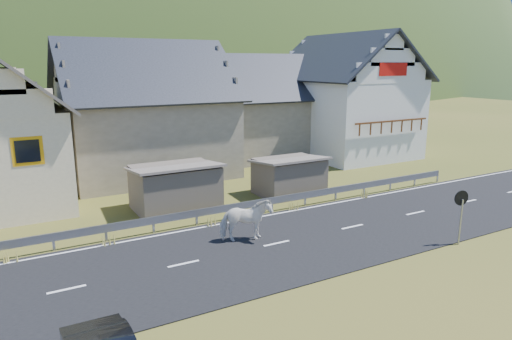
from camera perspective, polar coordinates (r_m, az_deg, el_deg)
ground at (r=18.85m, az=2.58°, el=-9.27°), size 160.00×160.00×0.00m
road at (r=18.84m, az=2.58°, el=-9.21°), size 60.00×7.00×0.04m
lane_markings at (r=18.84m, az=2.58°, el=-9.14°), size 60.00×6.60×0.01m
guardrail at (r=21.68m, az=-2.52°, el=-4.64°), size 28.10×0.09×0.75m
shed_left at (r=23.30m, az=-10.07°, el=-2.20°), size 4.30×3.30×2.40m
shed_right at (r=25.67m, az=4.14°, el=-0.83°), size 3.80×2.90×2.20m
house_stone_a at (r=31.02m, az=-13.80°, el=8.06°), size 10.80×9.80×8.90m
house_stone_b at (r=36.76m, az=0.69°, el=8.55°), size 9.80×8.80×8.10m
house_white at (r=37.68m, az=11.09°, el=9.69°), size 8.80×10.80×9.70m
mountain at (r=197.20m, az=-24.73°, el=4.03°), size 440.00×280.00×260.00m
horse at (r=18.78m, az=-1.29°, el=-6.31°), size 1.47×2.28×1.78m
traffic_mirror at (r=20.08m, az=24.24°, el=-4.01°), size 0.62×0.23×2.27m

